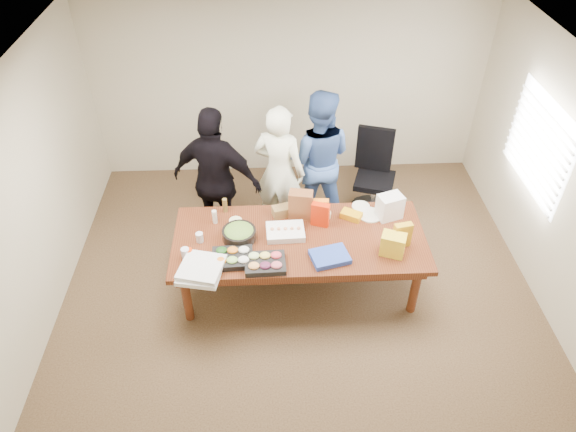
{
  "coord_description": "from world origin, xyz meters",
  "views": [
    {
      "loc": [
        -0.33,
        -4.35,
        4.65
      ],
      "look_at": [
        -0.12,
        0.1,
        0.98
      ],
      "focal_mm": 32.89,
      "sensor_mm": 36.0,
      "label": 1
    }
  ],
  "objects_px": {
    "office_chair": "(375,178)",
    "salad_bowl": "(239,234)",
    "person_center": "(279,172)",
    "person_right": "(318,159)",
    "conference_table": "(299,262)",
    "sheet_cake": "(285,232)"
  },
  "relations": [
    {
      "from": "person_center",
      "to": "conference_table",
      "type": "bearing_deg",
      "value": 120.99
    },
    {
      "from": "conference_table",
      "to": "salad_bowl",
      "type": "bearing_deg",
      "value": 178.57
    },
    {
      "from": "salad_bowl",
      "to": "person_center",
      "type": "bearing_deg",
      "value": 65.37
    },
    {
      "from": "office_chair",
      "to": "salad_bowl",
      "type": "distance_m",
      "value": 2.22
    },
    {
      "from": "person_center",
      "to": "person_right",
      "type": "bearing_deg",
      "value": -133.27
    },
    {
      "from": "office_chair",
      "to": "salad_bowl",
      "type": "relative_size",
      "value": 3.09
    },
    {
      "from": "conference_table",
      "to": "person_right",
      "type": "bearing_deg",
      "value": 76.55
    },
    {
      "from": "office_chair",
      "to": "person_right",
      "type": "xyz_separation_m",
      "value": [
        -0.79,
        -0.04,
        0.36
      ]
    },
    {
      "from": "conference_table",
      "to": "salad_bowl",
      "type": "relative_size",
      "value": 7.49
    },
    {
      "from": "office_chair",
      "to": "person_right",
      "type": "relative_size",
      "value": 0.62
    },
    {
      "from": "person_right",
      "to": "salad_bowl",
      "type": "bearing_deg",
      "value": 63.24
    },
    {
      "from": "conference_table",
      "to": "sheet_cake",
      "type": "bearing_deg",
      "value": 157.74
    },
    {
      "from": "conference_table",
      "to": "person_right",
      "type": "height_order",
      "value": "person_right"
    },
    {
      "from": "salad_bowl",
      "to": "sheet_cake",
      "type": "bearing_deg",
      "value": 5.24
    },
    {
      "from": "person_right",
      "to": "sheet_cake",
      "type": "bearing_deg",
      "value": 79.88
    },
    {
      "from": "sheet_cake",
      "to": "office_chair",
      "type": "bearing_deg",
      "value": 43.68
    },
    {
      "from": "person_right",
      "to": "sheet_cake",
      "type": "height_order",
      "value": "person_right"
    },
    {
      "from": "person_center",
      "to": "sheet_cake",
      "type": "xyz_separation_m",
      "value": [
        0.03,
        -0.99,
        -0.12
      ]
    },
    {
      "from": "conference_table",
      "to": "person_center",
      "type": "height_order",
      "value": "person_center"
    },
    {
      "from": "person_center",
      "to": "salad_bowl",
      "type": "relative_size",
      "value": 4.85
    },
    {
      "from": "conference_table",
      "to": "office_chair",
      "type": "relative_size",
      "value": 2.42
    },
    {
      "from": "sheet_cake",
      "to": "person_center",
      "type": "bearing_deg",
      "value": 90.01
    }
  ]
}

